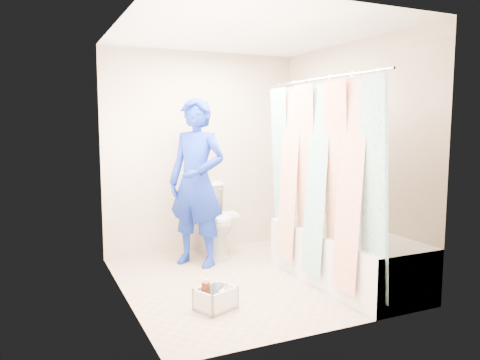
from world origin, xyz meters
name	(u,v)px	position (x,y,z in m)	size (l,w,h in m)	color
floor	(248,280)	(0.00, 0.00, 0.00)	(2.60, 2.60, 0.00)	tan
ceiling	(248,32)	(0.00, 0.00, 2.40)	(2.40, 2.60, 0.02)	white
wall_back	(202,152)	(0.00, 1.30, 1.20)	(2.40, 0.02, 2.40)	#C8B19A
wall_front	(326,172)	(0.00, -1.30, 1.20)	(2.40, 0.02, 2.40)	#C8B19A
wall_left	(122,164)	(-1.20, 0.00, 1.20)	(0.02, 2.60, 2.40)	#C8B19A
wall_right	(349,156)	(1.20, 0.00, 1.20)	(0.02, 2.60, 2.40)	#C8B19A
bathtub	(345,255)	(0.85, -0.43, 0.27)	(0.70, 1.75, 0.50)	white
curtain_rod	(320,79)	(0.52, -0.43, 1.95)	(0.02, 0.02, 1.90)	silver
shower_curtain	(318,180)	(0.52, -0.43, 1.02)	(0.06, 1.75, 1.80)	white
toilet	(212,219)	(0.02, 1.03, 0.42)	(0.47, 0.82, 0.84)	white
tank_lid	(215,215)	(0.01, 0.89, 0.49)	(0.51, 0.22, 0.04)	white
tank_internals	(202,183)	(-0.02, 1.25, 0.83)	(0.21, 0.07, 0.27)	black
plumber	(197,183)	(-0.28, 0.71, 0.91)	(0.66, 0.44, 1.82)	#0F3196
cleaning_caddy	(217,299)	(-0.55, -0.55, 0.09)	(0.38, 0.34, 0.24)	silver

